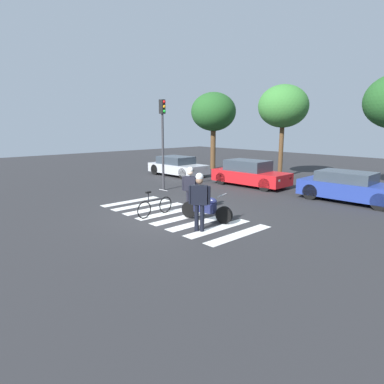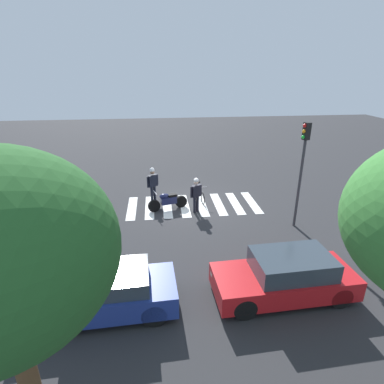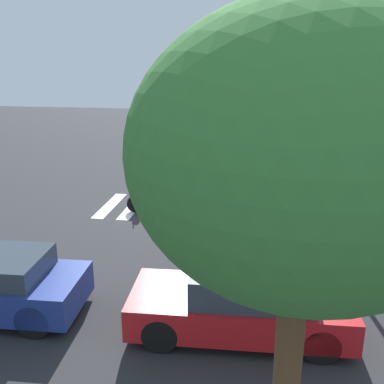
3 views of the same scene
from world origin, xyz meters
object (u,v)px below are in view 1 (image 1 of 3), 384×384
at_px(police_motorcycle, 206,208).
at_px(officer_on_foot, 199,197).
at_px(car_silver_sedan, 177,166).
at_px(car_blue_hatchback, 349,187).
at_px(traffic_light_pole, 163,131).
at_px(car_red_convertible, 250,174).
at_px(leaning_bicycle, 155,206).
at_px(officer_by_motorcycle, 190,186).

height_order(police_motorcycle, officer_on_foot, officer_on_foot).
xyz_separation_m(car_silver_sedan, car_blue_hatchback, (11.32, 0.53, 0.03)).
bearing_deg(car_silver_sedan, officer_on_foot, -36.73).
bearing_deg(traffic_light_pole, car_blue_hatchback, 29.82).
height_order(officer_on_foot, car_red_convertible, officer_on_foot).
distance_m(police_motorcycle, car_blue_hatchback, 7.21).
bearing_deg(traffic_light_pole, car_silver_sedan, 132.09).
xyz_separation_m(police_motorcycle, car_red_convertible, (-3.35, 6.81, 0.24)).
xyz_separation_m(car_silver_sedan, traffic_light_pole, (3.55, -3.93, 2.46)).
relative_size(leaning_bicycle, traffic_light_pole, 0.37).
xyz_separation_m(leaning_bicycle, officer_by_motorcycle, (0.41, 1.43, 0.67)).
xyz_separation_m(car_red_convertible, car_blue_hatchback, (5.52, 0.06, -0.03)).
bearing_deg(leaning_bicycle, officer_by_motorcycle, 73.95).
bearing_deg(car_silver_sedan, car_red_convertible, 4.60).
height_order(car_blue_hatchback, traffic_light_pole, traffic_light_pole).
xyz_separation_m(officer_by_motorcycle, car_blue_hatchback, (3.54, 6.40, -0.37)).
bearing_deg(car_silver_sedan, police_motorcycle, -34.72).
distance_m(police_motorcycle, traffic_light_pole, 6.65).
xyz_separation_m(police_motorcycle, car_silver_sedan, (-9.15, 6.34, 0.18)).
bearing_deg(car_red_convertible, police_motorcycle, -63.82).
relative_size(leaning_bicycle, car_blue_hatchback, 0.40).
relative_size(car_red_convertible, traffic_light_pole, 0.95).
bearing_deg(police_motorcycle, officer_by_motorcycle, 161.19).
height_order(police_motorcycle, leaning_bicycle, police_motorcycle).
height_order(car_silver_sedan, car_blue_hatchback, car_blue_hatchback).
height_order(leaning_bicycle, officer_on_foot, officer_on_foot).
distance_m(car_silver_sedan, car_blue_hatchback, 11.34).
height_order(officer_by_motorcycle, traffic_light_pole, traffic_light_pole).
bearing_deg(leaning_bicycle, car_red_convertible, 101.42).
height_order(officer_by_motorcycle, car_silver_sedan, officer_by_motorcycle).
distance_m(officer_on_foot, car_blue_hatchback, 8.04).
bearing_deg(officer_on_foot, police_motorcycle, 125.24).
distance_m(leaning_bicycle, officer_by_motorcycle, 1.63).
xyz_separation_m(officer_by_motorcycle, car_red_convertible, (-1.98, 6.34, -0.34)).
xyz_separation_m(police_motorcycle, leaning_bicycle, (-1.78, -0.96, -0.08)).
bearing_deg(police_motorcycle, car_silver_sedan, 145.28).
distance_m(officer_by_motorcycle, car_silver_sedan, 9.76).
distance_m(car_silver_sedan, traffic_light_pole, 5.84).
relative_size(officer_by_motorcycle, traffic_light_pole, 0.38).
relative_size(car_silver_sedan, car_blue_hatchback, 0.97).
bearing_deg(officer_by_motorcycle, car_blue_hatchback, 61.06).
bearing_deg(officer_on_foot, leaning_bicycle, 178.42).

